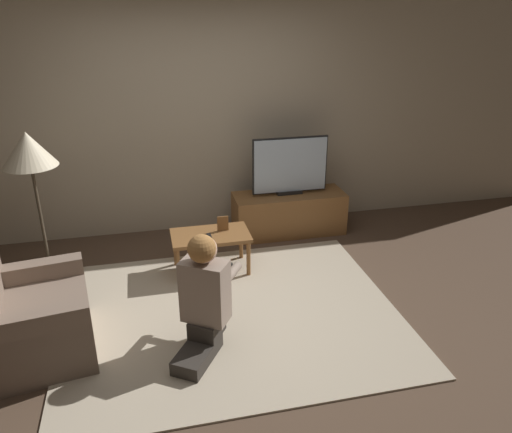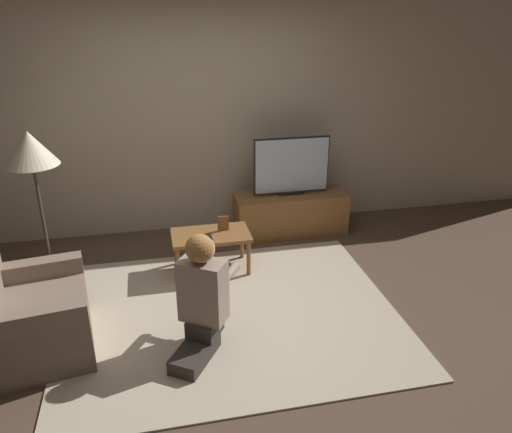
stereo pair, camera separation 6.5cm
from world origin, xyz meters
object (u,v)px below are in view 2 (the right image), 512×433
Objects in this scene: floor_lamp at (31,153)px; armchair at (30,317)px; coffee_table at (211,238)px; tv at (292,166)px; person_kneeling at (202,293)px.

armchair is at bearing -86.65° from floor_lamp.
floor_lamp is at bearing -5.04° from armchair.
coffee_table is at bearing -11.64° from floor_lamp.
floor_lamp reaches higher than tv.
armchair is 1.31m from person_kneeling.
tv is at bearing 8.48° from floor_lamp.
floor_lamp is 2.15m from person_kneeling.
armchair is at bearing -147.42° from coffee_table.
armchair is at bearing -146.40° from tv.
floor_lamp is 1.45× the size of armchair.
person_kneeling is at bearing -122.68° from tv.
tv is 2.62m from floor_lamp.
coffee_table is 1.76m from armchair.
tv is 0.60× the size of floor_lamp.
armchair is 1.02× the size of person_kneeling.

